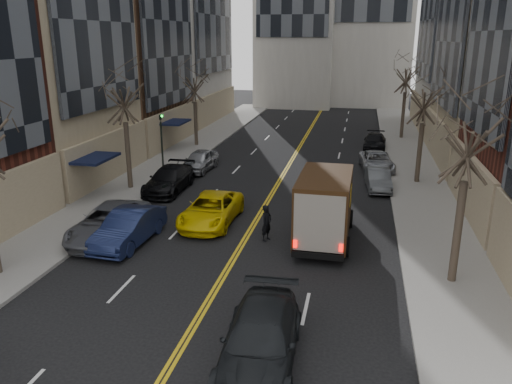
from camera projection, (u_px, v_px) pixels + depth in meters
sidewalk_left at (169, 162)px, 37.70m from camera, size 4.00×66.00×0.15m
sidewalk_right at (417, 175)px, 34.18m from camera, size 4.00×66.00×0.15m
tree_lf_mid at (122, 82)px, 29.17m from camera, size 3.20×3.20×8.91m
tree_lf_far at (194, 75)px, 41.48m from camera, size 3.20×3.20×8.12m
tree_rt_near at (473, 117)px, 17.37m from camera, size 3.20×3.20×8.71m
tree_rt_mid at (426, 87)px, 30.53m from camera, size 3.20×3.20×8.32m
tree_rt_far at (407, 64)px, 44.37m from camera, size 3.20×3.20×9.11m
traffic_signal at (162, 140)px, 31.89m from camera, size 0.29×0.26×4.70m
ups_truck at (325, 207)px, 22.90m from camera, size 2.55×6.05×3.29m
observer_sedan at (260, 340)px, 14.38m from camera, size 2.40×5.38×1.53m
taxi at (211, 210)px, 25.32m from camera, size 2.44×5.21×1.44m
pedestrian at (267, 223)px, 23.13m from camera, size 0.64×0.74×1.72m
parked_lf_b at (129, 228)px, 22.79m from camera, size 1.90×4.82×1.56m
parked_lf_c at (109, 223)px, 23.44m from camera, size 2.79×5.59×1.52m
parked_lf_d at (169, 179)px, 30.60m from camera, size 2.09×5.09×1.47m
parked_lf_e at (200, 161)px, 35.28m from camera, size 1.94×4.35×1.45m
parked_rt_a at (378, 179)px, 30.95m from camera, size 1.67×3.99×1.28m
parked_rt_b at (377, 161)px, 35.36m from camera, size 2.67×4.89×1.30m
parked_rt_c at (375, 142)px, 42.02m from camera, size 2.00×4.50×1.28m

